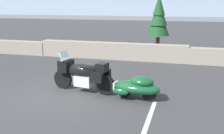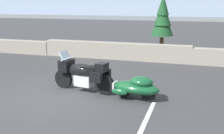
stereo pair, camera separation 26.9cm
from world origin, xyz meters
name	(u,v)px [view 1 (the left image)]	position (x,y,z in m)	size (l,w,h in m)	color
ground_plane	(59,96)	(0.00, 0.00, 0.00)	(80.00, 80.00, 0.00)	#38383A
stone_guard_wall	(115,52)	(0.22, 6.24, 0.41)	(24.00, 0.59, 0.88)	gray
touring_motorcycle	(83,73)	(0.56, 0.70, 0.62)	(2.30, 0.96, 1.33)	black
car_shaped_trailer	(137,87)	(2.47, 0.40, 0.41)	(2.23, 0.95, 0.76)	black
pine_tree_secondary	(159,17)	(2.23, 8.26, 2.16)	(1.27, 1.27, 3.45)	brown
parking_stripe_marker	(146,127)	(3.05, -1.50, 0.00)	(0.12, 3.60, 0.01)	silver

